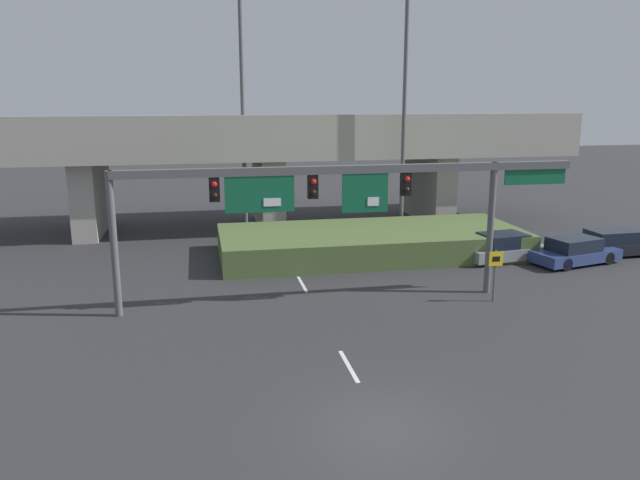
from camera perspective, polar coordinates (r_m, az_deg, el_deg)
The scene contains 11 objects.
ground_plane at distance 16.94m, azimuth 5.65°, elevation -16.39°, with size 160.00×160.00×0.00m, color #2D2D30.
lane_markings at distance 28.17m, azimuth -1.63°, elevation -4.05°, with size 0.14×37.83×0.01m.
signal_gantry at distance 24.74m, azimuth 1.86°, elevation 4.56°, with size 18.75×0.44×5.61m.
speed_limit_sign at distance 26.43m, azimuth 15.72°, elevation -2.50°, with size 0.60×0.11×2.17m.
highway_light_pole_near at distance 36.78m, azimuth 7.77°, elevation 13.44°, with size 0.70×0.36×16.40m.
highway_light_pole_far at distance 36.58m, azimuth -7.13°, elevation 13.64°, with size 0.70×0.36×16.63m.
overpass_bridge at distance 40.22m, azimuth -4.84°, elevation 8.20°, with size 38.48×8.59×7.20m.
grass_embankment at distance 33.23m, azimuth 4.68°, elevation -0.20°, with size 15.90×6.53×1.35m.
parked_sedan_near_right at distance 33.32m, azimuth 16.51°, elevation -0.71°, with size 4.46×2.37×1.43m.
parked_sedan_mid_right at distance 33.84m, azimuth 22.28°, elevation -0.99°, with size 4.83×2.80×1.36m.
parked_sedan_far_right at distance 36.44m, azimuth 25.17°, elevation -0.30°, with size 4.54×1.95×1.37m.
Camera 1 is at (-4.39, -14.08, 8.35)m, focal length 35.00 mm.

